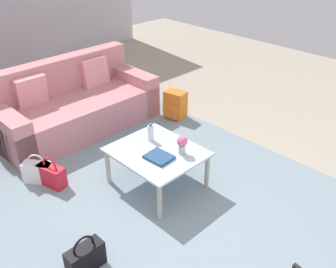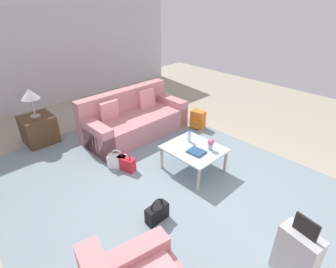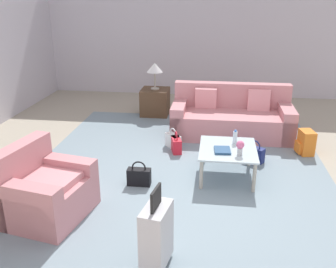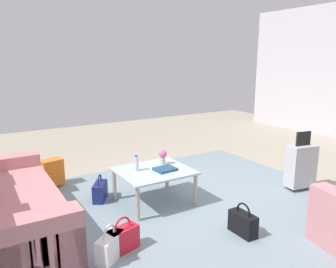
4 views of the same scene
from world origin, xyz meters
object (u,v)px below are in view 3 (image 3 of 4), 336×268
at_px(couch, 231,118).
at_px(handbag_navy, 254,154).
at_px(flower_vase, 240,147).
at_px(handbag_red, 176,145).
at_px(handbag_black, 139,176).
at_px(water_bottle, 235,137).
at_px(side_table, 155,102).
at_px(handbag_white, 173,141).
at_px(backpack_orange, 306,143).
at_px(coffee_table, 228,152).
at_px(coffee_table_book, 222,150).
at_px(table_lamp, 155,69).
at_px(suitcase_silver, 156,234).
at_px(armchair, 43,192).

xyz_separation_m(couch, handbag_navy, (-1.22, -0.33, -0.17)).
height_order(flower_vase, handbag_red, flower_vase).
distance_m(couch, handbag_black, 2.58).
distance_m(water_bottle, side_table, 3.06).
distance_m(handbag_white, backpack_orange, 2.18).
xyz_separation_m(side_table, handbag_white, (-1.84, -0.61, -0.15)).
bearing_deg(side_table, coffee_table, -151.82).
distance_m(coffee_table_book, flower_vase, 0.27).
height_order(water_bottle, table_lamp, table_lamp).
height_order(table_lamp, handbag_navy, table_lamp).
height_order(side_table, handbag_white, side_table).
bearing_deg(coffee_table_book, handbag_black, 100.77).
distance_m(coffee_table_book, table_lamp, 3.29).
distance_m(couch, handbag_red, 1.37).
bearing_deg(handbag_white, side_table, 18.34).
xyz_separation_m(coffee_table_book, handbag_red, (0.92, 0.74, -0.33)).
bearing_deg(side_table, backpack_orange, -122.86).
xyz_separation_m(coffee_table, table_lamp, (2.80, 1.50, 0.62)).
distance_m(suitcase_silver, backpack_orange, 3.60).
bearing_deg(coffee_table, armchair, 120.70).
relative_size(water_bottle, backpack_orange, 0.51).
bearing_deg(couch, handbag_white, 130.18).
bearing_deg(coffee_table, coffee_table_book, 146.31).
bearing_deg(handbag_black, couch, -30.36).
bearing_deg(coffee_table, suitcase_silver, 160.71).
relative_size(couch, coffee_table_book, 8.26).
xyz_separation_m(coffee_table, handbag_white, (0.96, 0.89, -0.26)).
distance_m(armchair, table_lamp, 4.20).
relative_size(flower_vase, handbag_black, 0.57).
bearing_deg(armchair, suitcase_silver, -115.93).
bearing_deg(table_lamp, flower_vase, -151.35).
bearing_deg(suitcase_silver, coffee_table, -19.29).
distance_m(armchair, flower_vase, 2.56).
height_order(armchair, flower_vase, armchair).
bearing_deg(couch, coffee_table, 176.82).
bearing_deg(backpack_orange, handbag_black, 119.60).
bearing_deg(water_bottle, handbag_navy, -40.91).
bearing_deg(handbag_navy, handbag_black, 121.45).
bearing_deg(backpack_orange, handbag_red, 95.30).
relative_size(coffee_table, coffee_table_book, 3.49).
xyz_separation_m(flower_vase, table_lamp, (3.02, 1.65, 0.44)).
bearing_deg(coffee_table_book, handbag_white, 32.79).
relative_size(handbag_navy, backpack_orange, 0.89).
height_order(couch, armchair, couch).
distance_m(armchair, handbag_red, 2.49).
xyz_separation_m(table_lamp, suitcase_silver, (-4.80, -0.80, -0.65)).
height_order(couch, backpack_orange, couch).
distance_m(armchair, handbag_navy, 3.20).
relative_size(armchair, backpack_orange, 2.72).
relative_size(handbag_red, handbag_white, 1.00).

